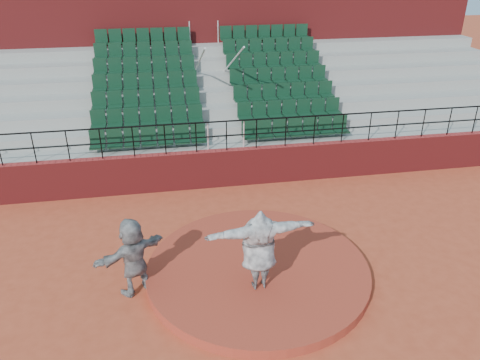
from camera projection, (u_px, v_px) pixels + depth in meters
name	position (u px, v px, depth m)	size (l,w,h in m)	color
ground	(258.00, 274.00, 11.70)	(90.00, 90.00, 0.00)	#AA4126
pitchers_mound	(258.00, 270.00, 11.64)	(5.50, 5.50, 0.25)	#993322
pitching_rubber	(256.00, 261.00, 11.71)	(0.60, 0.15, 0.03)	white
boundary_wall	(227.00, 168.00, 15.82)	(24.00, 0.30, 1.30)	maroon
wall_railing	(226.00, 129.00, 15.20)	(24.04, 0.05, 1.03)	black
seating_deck	(213.00, 112.00, 18.67)	(24.00, 5.97, 4.63)	gray
press_box_facade	(201.00, 41.00, 21.23)	(24.00, 3.00, 7.10)	maroon
pitcher	(259.00, 249.00, 10.46)	(2.48, 0.68, 2.02)	black
fielder	(133.00, 256.00, 10.72)	(1.79, 0.57, 1.93)	black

